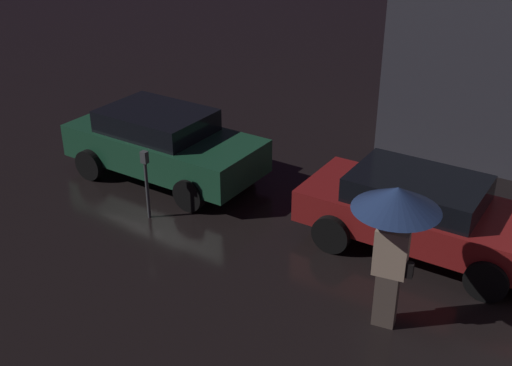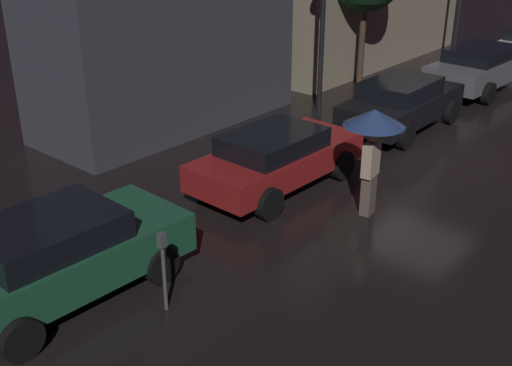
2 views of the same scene
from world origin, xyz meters
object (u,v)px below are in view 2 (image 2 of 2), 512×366
object	(u,v)px
parked_car_grey	(481,66)
parking_meter	(163,263)
pedestrian_with_umbrella	(373,131)
parked_car_black	(401,103)
parked_car_red	(276,157)
parked_car_green	(58,255)

from	to	relation	value
parked_car_grey	parking_meter	size ratio (longest dim) A/B	3.46
parking_meter	pedestrian_with_umbrella	bearing A→B (deg)	-7.22
parked_car_black	parked_car_red	bearing A→B (deg)	177.33
pedestrian_with_umbrella	parking_meter	distance (m)	4.91
parked_car_green	parking_meter	size ratio (longest dim) A/B	3.11
parked_car_red	pedestrian_with_umbrella	world-z (taller)	pedestrian_with_umbrella
parked_car_green	parking_meter	distance (m)	1.71
parked_car_green	parked_car_red	distance (m)	5.38
parked_car_green	pedestrian_with_umbrella	distance (m)	6.07
parked_car_green	parked_car_red	size ratio (longest dim) A/B	1.00
parked_car_black	parking_meter	xyz separation A→B (m)	(-9.64, -1.43, 0.08)
parked_car_grey	parking_meter	world-z (taller)	parked_car_grey
parked_car_black	parking_meter	bearing A→B (deg)	-172.84
parked_car_black	pedestrian_with_umbrella	distance (m)	5.37
parked_car_black	parking_meter	distance (m)	9.75
parked_car_grey	pedestrian_with_umbrella	bearing A→B (deg)	-166.35
parked_car_green	parking_meter	world-z (taller)	parked_car_green
pedestrian_with_umbrella	parking_meter	bearing A→B (deg)	-15.40
parked_car_black	parked_car_green	bearing A→B (deg)	178.38
parked_car_grey	parked_car_green	bearing A→B (deg)	-178.13
parked_car_green	parked_car_black	distance (m)	10.47
parked_car_red	parking_meter	world-z (taller)	parking_meter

